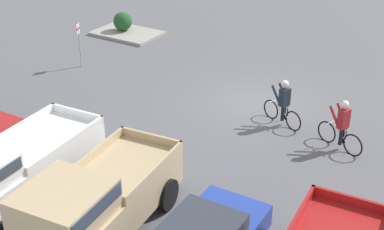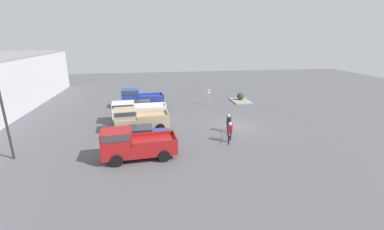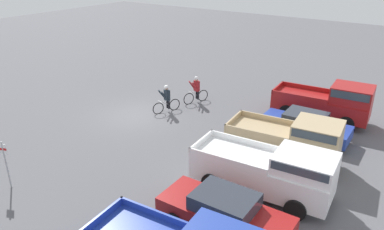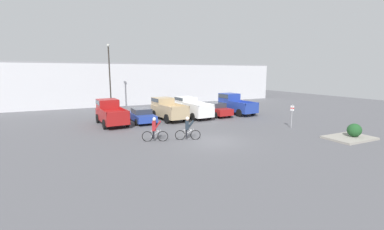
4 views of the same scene
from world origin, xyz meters
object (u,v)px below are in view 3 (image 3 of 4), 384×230
cyclist_0 (167,98)px  cyclist_1 (196,89)px  sedan_1 (224,213)px  fire_lane_sign (5,160)px  pickup_truck_1 (291,140)px  pickup_truck_0 (330,102)px  sedan_0 (305,126)px  pickup_truck_2 (271,170)px

cyclist_0 → cyclist_1: bearing=165.6°
sedan_1 → cyclist_1: 11.97m
fire_lane_sign → sedan_1: bearing=107.4°
pickup_truck_1 → cyclist_0: (-1.46, -8.15, -0.29)m
pickup_truck_1 → sedan_1: pickup_truck_1 is taller
cyclist_0 → pickup_truck_0: bearing=116.6°
sedan_0 → pickup_truck_1: pickup_truck_1 is taller
sedan_0 → cyclist_1: size_ratio=2.55×
sedan_0 → cyclist_0: bearing=-80.6°
pickup_truck_2 → cyclist_1: bearing=-129.8°
pickup_truck_2 → cyclist_0: (-4.28, -8.42, -0.25)m
fire_lane_sign → cyclist_1: bearing=175.6°
pickup_truck_0 → pickup_truck_1: 5.60m
pickup_truck_0 → fire_lane_sign: bearing=-31.8°
sedan_1 → cyclist_0: size_ratio=2.65×
pickup_truck_1 → cyclist_1: 8.44m
pickup_truck_2 → cyclist_0: 9.44m
sedan_0 → cyclist_1: cyclist_1 is taller
pickup_truck_0 → cyclist_1: pickup_truck_0 is taller
sedan_1 → cyclist_1: (-9.36, -7.46, 0.11)m
pickup_truck_2 → cyclist_1: (-6.53, -7.84, -0.24)m
pickup_truck_0 → cyclist_0: 9.23m
pickup_truck_2 → sedan_1: bearing=-7.5°
cyclist_0 → fire_lane_sign: 9.75m
sedan_1 → fire_lane_sign: (2.63, -8.38, 0.51)m
pickup_truck_2 → fire_lane_sign: 10.32m
pickup_truck_0 → pickup_truck_1: size_ratio=1.05×
cyclist_1 → sedan_1: bearing=38.6°
pickup_truck_1 → cyclist_1: (-3.72, -7.57, -0.28)m
pickup_truck_1 → pickup_truck_2: 2.82m
cyclist_1 → fire_lane_sign: size_ratio=0.84×
cyclist_0 → sedan_0: bearing=99.4°
pickup_truck_2 → pickup_truck_1: bearing=-174.6°
fire_lane_sign → pickup_truck_0: bearing=148.2°
sedan_0 → fire_lane_sign: (11.03, -8.20, 0.57)m
sedan_1 → pickup_truck_2: bearing=172.5°
cyclist_0 → cyclist_1: cyclist_1 is taller
sedan_0 → cyclist_1: 7.35m
cyclist_0 → fire_lane_sign: size_ratio=0.83×
pickup_truck_2 → sedan_1: (2.83, -0.37, -0.35)m
cyclist_1 → sedan_0: bearing=82.5°
pickup_truck_1 → fire_lane_sign: size_ratio=2.43×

